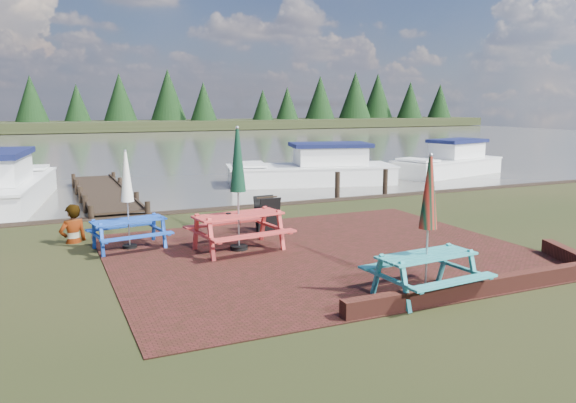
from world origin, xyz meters
The scene contains 14 objects.
ground centered at (0.00, 0.00, 0.00)m, with size 120.00×120.00×0.00m, color black.
paving centered at (0.00, 1.00, 0.01)m, with size 9.00×7.50×0.02m, color #321810.
brick_wall centered at (2.15, -2.42, 0.15)m, with size 6.21×1.79×0.30m.
water centered at (0.00, 37.00, 0.00)m, with size 120.00×60.00×0.02m, color #424139.
far_treeline centered at (0.00, 66.00, 3.28)m, with size 120.00×10.00×8.10m.
picnic_table_teal centered at (0.35, -2.20, 0.85)m, with size 1.86×1.69×2.42m.
picnic_table_red centered at (-1.58, 1.98, 0.96)m, with size 2.20×2.01×2.74m.
picnic_table_blue centered at (-3.80, 3.13, 0.78)m, with size 1.81×1.66×2.23m.
chalkboard centered at (-0.30, 3.45, 0.47)m, with size 0.58×0.56×0.91m.
jetty centered at (-3.50, 11.28, 0.11)m, with size 1.76×9.08×1.00m.
boat_jetty centered at (-6.79, 11.34, 0.44)m, with size 3.68×7.72×2.15m.
boat_near centered at (5.37, 12.01, 0.38)m, with size 7.58×4.14×1.95m.
boat_far centered at (12.78, 12.09, 0.37)m, with size 6.44×3.58×1.90m.
person centered at (-4.94, 4.24, 0.91)m, with size 0.67×0.44×1.83m, color gray.
Camera 1 is at (-5.55, -9.66, 3.25)m, focal length 35.00 mm.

